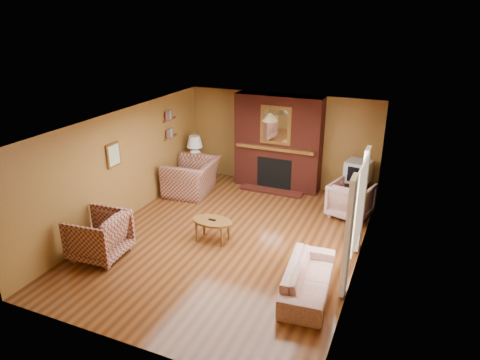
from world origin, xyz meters
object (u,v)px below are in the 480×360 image
at_px(plaid_armchair, 99,235).
at_px(floral_sofa, 308,278).
at_px(crt_tv, 358,171).
at_px(fireplace, 278,143).
at_px(floral_armchair, 351,200).
at_px(coffee_table, 212,223).
at_px(side_table, 196,172).
at_px(table_lamp, 195,147).
at_px(plaid_loveseat, 192,177).
at_px(tv_stand, 356,192).

xyz_separation_m(plaid_armchair, floral_sofa, (3.85, 0.44, -0.18)).
bearing_deg(crt_tv, fireplace, 174.70).
height_order(floral_armchair, coffee_table, floral_armchair).
xyz_separation_m(side_table, table_lamp, (0.00, 0.00, 0.68)).
distance_m(floral_armchair, coffee_table, 3.20).
xyz_separation_m(plaid_loveseat, table_lamp, (-0.25, 0.67, 0.55)).
distance_m(coffee_table, tv_stand, 3.80).
height_order(side_table, tv_stand, side_table).
xyz_separation_m(plaid_loveseat, side_table, (-0.25, 0.67, -0.13)).
xyz_separation_m(floral_armchair, coffee_table, (-2.34, -2.18, -0.01)).
distance_m(side_table, table_lamp, 0.68).
xyz_separation_m(plaid_loveseat, floral_sofa, (3.75, -2.89, -0.17)).
bearing_deg(fireplace, tv_stand, -5.15).
height_order(fireplace, table_lamp, fireplace).
relative_size(floral_armchair, tv_stand, 1.62).
relative_size(plaid_armchair, tv_stand, 1.78).
relative_size(side_table, table_lamp, 0.85).
bearing_deg(fireplace, table_lamp, -165.71).
distance_m(floral_armchair, tv_stand, 0.83).
relative_size(plaid_loveseat, crt_tv, 2.09).
height_order(plaid_armchair, crt_tv, crt_tv).
distance_m(plaid_loveseat, crt_tv, 4.05).
height_order(coffee_table, crt_tv, crt_tv).
bearing_deg(coffee_table, crt_tv, 52.09).
relative_size(plaid_armchair, side_table, 1.61).
relative_size(plaid_loveseat, coffee_table, 1.59).
bearing_deg(plaid_loveseat, table_lamp, -165.28).
relative_size(floral_sofa, crt_tv, 2.77).
bearing_deg(coffee_table, plaid_loveseat, 128.32).
distance_m(coffee_table, table_lamp, 3.27).
xyz_separation_m(plaid_armchair, table_lamp, (-0.15, 4.00, 0.54)).
height_order(floral_sofa, table_lamp, table_lamp).
height_order(fireplace, crt_tv, fireplace).
bearing_deg(table_lamp, floral_armchair, -6.52).
distance_m(fireplace, coffee_table, 3.30).
relative_size(table_lamp, crt_tv, 1.10).
relative_size(floral_sofa, tv_stand, 3.24).
xyz_separation_m(plaid_loveseat, floral_armchair, (3.90, 0.20, -0.03)).
distance_m(side_table, crt_tv, 4.19).
height_order(plaid_armchair, floral_sofa, plaid_armchair).
relative_size(plaid_loveseat, floral_sofa, 0.76).
height_order(plaid_armchair, coffee_table, plaid_armchair).
xyz_separation_m(tv_stand, crt_tv, (-0.00, -0.01, 0.52)).
xyz_separation_m(fireplace, tv_stand, (2.05, -0.18, -0.91)).
bearing_deg(fireplace, floral_sofa, -65.12).
distance_m(floral_sofa, crt_tv, 3.95).
relative_size(fireplace, side_table, 4.06).
distance_m(plaid_loveseat, table_lamp, 0.90).
bearing_deg(crt_tv, side_table, -175.26).
bearing_deg(floral_armchair, tv_stand, -74.31).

